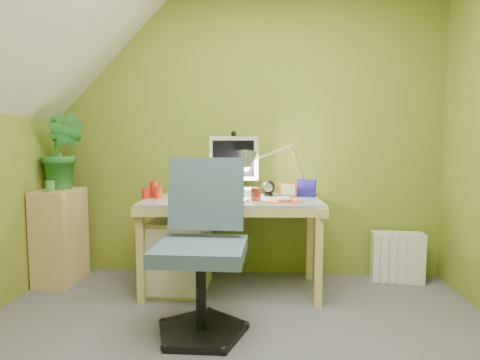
# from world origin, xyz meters

# --- Properties ---
(wall_back) EXTENTS (3.20, 0.01, 2.40)m
(wall_back) POSITION_xyz_m (0.00, 1.60, 1.20)
(wall_back) COLOR olive
(wall_back) RESTS_ON floor
(desk) EXTENTS (1.33, 0.71, 0.69)m
(desk) POSITION_xyz_m (-0.07, 1.19, 0.35)
(desk) COLOR #CFBB6D
(desk) RESTS_ON floor
(monitor) EXTENTS (0.39, 0.27, 0.49)m
(monitor) POSITION_xyz_m (-0.07, 1.37, 0.94)
(monitor) COLOR #B5B1A3
(monitor) RESTS_ON desk
(speaker_left) EXTENTS (0.11, 0.11, 0.12)m
(speaker_left) POSITION_xyz_m (-0.34, 1.35, 0.75)
(speaker_left) COLOR black
(speaker_left) RESTS_ON desk
(speaker_right) EXTENTS (0.11, 0.11, 0.12)m
(speaker_right) POSITION_xyz_m (0.20, 1.35, 0.76)
(speaker_right) COLOR black
(speaker_right) RESTS_ON desk
(keyboard) EXTENTS (0.44, 0.22, 0.02)m
(keyboard) POSITION_xyz_m (-0.15, 1.05, 0.70)
(keyboard) COLOR silver
(keyboard) RESTS_ON desk
(mousepad) EXTENTS (0.24, 0.18, 0.01)m
(mousepad) POSITION_xyz_m (0.31, 1.05, 0.70)
(mousepad) COLOR #DF4E22
(mousepad) RESTS_ON desk
(mouse) EXTENTS (0.13, 0.10, 0.04)m
(mouse) POSITION_xyz_m (0.31, 1.05, 0.71)
(mouse) COLOR silver
(mouse) RESTS_ON mousepad
(amber_tumbler) EXTENTS (0.08, 0.08, 0.09)m
(amber_tumbler) POSITION_xyz_m (0.11, 1.11, 0.74)
(amber_tumbler) COLOR maroon
(amber_tumbler) RESTS_ON desk
(candle_cluster) EXTENTS (0.16, 0.15, 0.12)m
(candle_cluster) POSITION_xyz_m (-0.67, 1.20, 0.75)
(candle_cluster) COLOR red
(candle_cluster) RESTS_ON desk
(photo_frame_red) EXTENTS (0.13, 0.05, 0.11)m
(photo_frame_red) POSITION_xyz_m (0.35, 1.31, 0.75)
(photo_frame_red) COLOR red
(photo_frame_red) RESTS_ON desk
(photo_frame_blue) EXTENTS (0.15, 0.08, 0.13)m
(photo_frame_blue) POSITION_xyz_m (0.49, 1.35, 0.76)
(photo_frame_blue) COLOR #1C148D
(photo_frame_blue) RESTS_ON desk
(photo_frame_green) EXTENTS (0.14, 0.04, 0.12)m
(photo_frame_green) POSITION_xyz_m (-0.47, 1.33, 0.75)
(photo_frame_green) COLOR #A5BC81
(photo_frame_green) RESTS_ON desk
(desk_lamp) EXTENTS (0.53, 0.23, 0.57)m
(desk_lamp) POSITION_xyz_m (0.38, 1.37, 0.98)
(desk_lamp) COLOR #B1B1B6
(desk_lamp) RESTS_ON desk
(side_ledge) EXTENTS (0.27, 0.42, 0.74)m
(side_ledge) POSITION_xyz_m (-1.45, 1.28, 0.37)
(side_ledge) COLOR tan
(side_ledge) RESTS_ON floor
(potted_plant) EXTENTS (0.34, 0.27, 0.59)m
(potted_plant) POSITION_xyz_m (-1.43, 1.33, 1.04)
(potted_plant) COLOR #27772C
(potted_plant) RESTS_ON side_ledge
(green_cup) EXTENTS (0.08, 0.08, 0.08)m
(green_cup) POSITION_xyz_m (-1.43, 1.13, 0.78)
(green_cup) COLOR #3A8C3F
(green_cup) RESTS_ON side_ledge
(task_chair) EXTENTS (0.59, 0.59, 1.04)m
(task_chair) POSITION_xyz_m (-0.19, 0.47, 0.52)
(task_chair) COLOR #42596C
(task_chair) RESTS_ON floor
(radiator) EXTENTS (0.41, 0.19, 0.39)m
(radiator) POSITION_xyz_m (1.23, 1.46, 0.20)
(radiator) COLOR silver
(radiator) RESTS_ON floor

